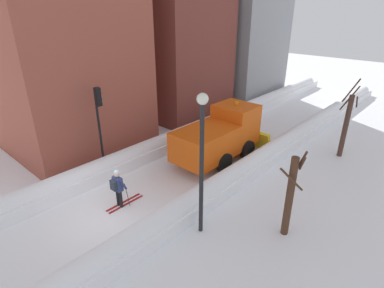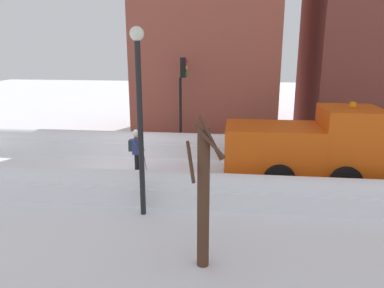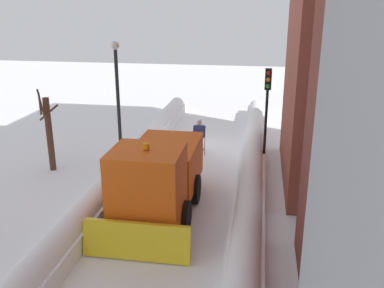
{
  "view_description": "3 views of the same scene",
  "coord_description": "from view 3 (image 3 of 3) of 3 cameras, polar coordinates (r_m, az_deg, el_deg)",
  "views": [
    {
      "loc": [
        9.83,
        -5.39,
        8.07
      ],
      "look_at": [
        0.07,
        5.41,
        1.47
      ],
      "focal_mm": 28.72,
      "sensor_mm": 36.0,
      "label": 1
    },
    {
      "loc": [
        13.82,
        4.65,
        5.0
      ],
      "look_at": [
        -0.09,
        3.0,
        1.26
      ],
      "focal_mm": 34.5,
      "sensor_mm": 36.0,
      "label": 2
    },
    {
      "loc": [
        -2.87,
        20.5,
        7.18
      ],
      "look_at": [
        -0.17,
        4.01,
        1.56
      ],
      "focal_mm": 39.71,
      "sensor_mm": 36.0,
      "label": 3
    }
  ],
  "objects": [
    {
      "name": "traffic_light_pole",
      "position": [
        18.75,
        10.05,
        5.89
      ],
      "size": [
        0.28,
        0.42,
        4.5
      ],
      "color": "black",
      "rests_on": "ground"
    },
    {
      "name": "plow_truck",
      "position": [
        14.72,
        -4.59,
        -4.27
      ],
      "size": [
        3.2,
        5.98,
        3.12
      ],
      "color": "#DB510F",
      "rests_on": "ground"
    },
    {
      "name": "snowbank_left",
      "position": [
        12.45,
        7.11,
        -14.09
      ],
      "size": [
        1.1,
        36.0,
        1.09
      ],
      "color": "white",
      "rests_on": "ground"
    },
    {
      "name": "bare_tree_near",
      "position": [
        19.59,
        -18.65,
        1.47
      ],
      "size": [
        0.85,
        0.91,
        3.66
      ],
      "color": "#492D1F",
      "rests_on": "ground"
    },
    {
      "name": "street_lamp",
      "position": [
        20.02,
        -10.0,
        7.63
      ],
      "size": [
        0.4,
        0.4,
        5.52
      ],
      "color": "black",
      "rests_on": "ground"
    },
    {
      "name": "ground_plane",
      "position": [
        13.04,
        -5.17,
        -14.9
      ],
      "size": [
        80.0,
        80.0,
        0.0
      ],
      "primitive_type": "plane",
      "color": "white"
    },
    {
      "name": "snowbank_right",
      "position": [
        13.64,
        -16.38,
        -11.77
      ],
      "size": [
        1.1,
        36.0,
        1.04
      ],
      "color": "white",
      "rests_on": "ground"
    },
    {
      "name": "skier",
      "position": [
        20.87,
        1.0,
        1.37
      ],
      "size": [
        0.62,
        1.8,
        1.81
      ],
      "color": "black",
      "rests_on": "ground"
    }
  ]
}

